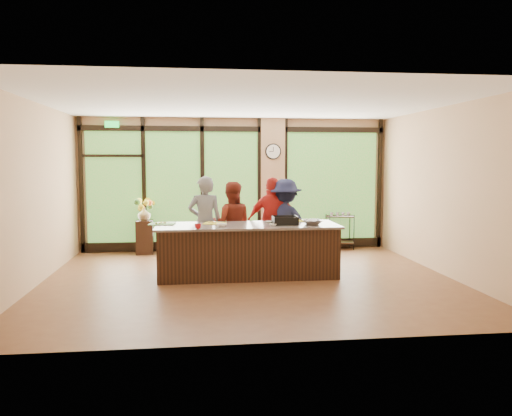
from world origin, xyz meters
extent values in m
plane|color=brown|center=(0.00, 0.00, 0.00)|extent=(7.00, 7.00, 0.00)
plane|color=silver|center=(0.00, 0.00, 3.00)|extent=(7.00, 7.00, 0.00)
plane|color=tan|center=(0.00, 3.00, 1.50)|extent=(7.00, 0.00, 7.00)
plane|color=tan|center=(-3.50, 0.00, 1.50)|extent=(0.00, 6.00, 6.00)
plane|color=tan|center=(3.50, 0.00, 1.50)|extent=(0.00, 6.00, 6.00)
cube|color=tan|center=(0.85, 2.94, 1.50)|extent=(0.55, 0.12, 3.00)
cube|color=black|center=(0.00, 2.95, 2.75)|extent=(6.90, 0.08, 0.12)
cube|color=black|center=(0.00, 2.95, 0.12)|extent=(6.90, 0.08, 0.20)
cube|color=#19D83F|center=(-2.70, 2.90, 2.83)|extent=(0.30, 0.04, 0.14)
cube|color=#347027|center=(-2.70, 2.97, 1.45)|extent=(1.20, 0.02, 2.50)
cube|color=#347027|center=(-1.40, 2.97, 1.45)|extent=(1.20, 0.02, 2.50)
cube|color=#347027|center=(-0.10, 2.97, 1.45)|extent=(1.20, 0.02, 2.50)
cube|color=#347027|center=(2.25, 2.97, 1.45)|extent=(2.10, 0.02, 2.50)
cube|color=black|center=(-3.40, 2.95, 1.50)|extent=(0.08, 0.08, 3.00)
cube|color=black|center=(-2.05, 2.95, 1.50)|extent=(0.08, 0.08, 3.00)
cube|color=black|center=(-0.75, 2.95, 1.50)|extent=(0.08, 0.08, 3.00)
cube|color=black|center=(0.55, 2.95, 1.50)|extent=(0.08, 0.08, 3.00)
cube|color=black|center=(1.15, 2.95, 1.50)|extent=(0.08, 0.08, 3.00)
cube|color=black|center=(3.40, 2.95, 1.50)|extent=(0.08, 0.08, 3.00)
cube|color=black|center=(0.00, 0.30, 0.44)|extent=(3.10, 1.00, 0.88)
cube|color=#71655D|center=(0.00, 0.30, 0.90)|extent=(3.20, 1.10, 0.04)
cylinder|color=black|center=(0.85, 2.87, 2.25)|extent=(0.36, 0.04, 0.36)
cylinder|color=white|center=(0.85, 2.85, 2.25)|extent=(0.31, 0.01, 0.31)
cube|color=black|center=(0.85, 2.85, 2.30)|extent=(0.01, 0.00, 0.11)
cube|color=black|center=(0.80, 2.85, 2.25)|extent=(0.09, 0.00, 0.01)
imported|color=slate|center=(-0.73, 0.99, 0.88)|extent=(0.64, 0.42, 1.76)
imported|color=maroon|center=(-0.23, 1.13, 0.82)|extent=(0.85, 0.69, 1.64)
imported|color=red|center=(0.57, 1.05, 0.86)|extent=(1.09, 0.69, 1.72)
imported|color=#191C38|center=(0.80, 1.00, 0.85)|extent=(1.25, 1.02, 1.69)
cube|color=black|center=(0.66, 0.23, 0.96)|extent=(0.43, 0.34, 0.08)
imported|color=silver|center=(1.13, 0.16, 0.96)|extent=(0.39, 0.39, 0.08)
cube|color=#467D2D|center=(-1.50, 0.53, 0.93)|extent=(0.47, 0.37, 0.01)
cube|color=yellow|center=(-0.57, 0.51, 0.93)|extent=(0.44, 0.37, 0.01)
cube|color=yellow|center=(1.07, 0.70, 0.93)|extent=(0.47, 0.37, 0.01)
imported|color=white|center=(-0.46, 0.08, 0.95)|extent=(0.22, 0.22, 0.05)
imported|color=white|center=(0.41, 0.05, 0.94)|extent=(0.16, 0.16, 0.04)
imported|color=white|center=(0.41, 0.49, 0.94)|extent=(0.17, 0.17, 0.03)
imported|color=#AB1117|center=(-0.87, -0.16, 0.96)|extent=(0.13, 0.13, 0.08)
cube|color=black|center=(-2.03, 2.69, 0.37)|extent=(0.38, 0.38, 0.74)
imported|color=olive|center=(-2.03, 2.69, 0.88)|extent=(0.32, 0.32, 0.29)
cube|color=black|center=(2.40, 2.75, 0.16)|extent=(0.70, 0.52, 0.03)
cube|color=black|center=(2.40, 2.75, 0.76)|extent=(0.70, 0.52, 0.03)
cylinder|color=black|center=(2.11, 2.59, 0.40)|extent=(0.02, 0.02, 0.81)
cylinder|color=black|center=(2.68, 2.59, 0.40)|extent=(0.02, 0.02, 0.81)
cylinder|color=black|center=(2.11, 2.91, 0.40)|extent=(0.02, 0.02, 0.81)
cylinder|color=black|center=(2.68, 2.91, 0.40)|extent=(0.02, 0.02, 0.81)
imported|color=silver|center=(2.20, 2.75, 0.82)|extent=(0.11, 0.11, 0.08)
imported|color=silver|center=(2.33, 2.75, 0.82)|extent=(0.11, 0.11, 0.08)
imported|color=silver|center=(2.47, 2.75, 0.82)|extent=(0.11, 0.11, 0.08)
imported|color=silver|center=(2.59, 2.75, 0.82)|extent=(0.11, 0.11, 0.08)
camera|label=1|loc=(-0.89, -8.37, 2.04)|focal=35.00mm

